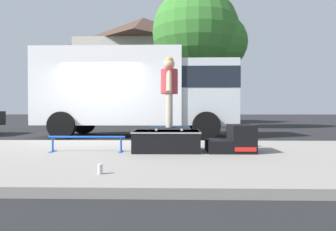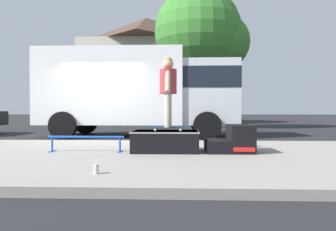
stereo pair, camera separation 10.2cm
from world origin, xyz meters
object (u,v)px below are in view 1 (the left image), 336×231
(skateboard, at_px, (169,128))
(skater_kid, at_px, (169,86))
(skate_box, at_px, (166,140))
(street_tree_main, at_px, (201,35))
(soda_can, at_px, (100,169))
(kicker_ramp, at_px, (234,141))
(grind_rail, at_px, (87,140))
(box_truck, at_px, (139,89))

(skateboard, height_order, skater_kid, skater_kid)
(skate_box, bearing_deg, street_tree_main, 81.39)
(skater_kid, bearing_deg, street_tree_main, 81.67)
(street_tree_main, bearing_deg, soda_can, -100.73)
(kicker_ramp, bearing_deg, skate_box, 179.98)
(grind_rail, height_order, box_truck, box_truck)
(skater_kid, relative_size, soda_can, 11.09)
(skateboard, bearing_deg, kicker_ramp, -1.85)
(skate_box, height_order, grind_rail, skate_box)
(street_tree_main, bearing_deg, box_truck, -117.99)
(street_tree_main, bearing_deg, skate_box, -98.61)
(grind_rail, relative_size, soda_can, 11.96)
(skate_box, xyz_separation_m, skateboard, (0.05, 0.04, 0.25))
(kicker_ramp, relative_size, skateboard, 1.13)
(skate_box, distance_m, box_truck, 5.21)
(box_truck, bearing_deg, skate_box, -76.76)
(grind_rail, distance_m, box_truck, 5.18)
(kicker_ramp, distance_m, skateboard, 1.29)
(skate_box, xyz_separation_m, soda_can, (-0.78, -2.12, -0.15))
(skate_box, relative_size, box_truck, 0.19)
(soda_can, bearing_deg, grind_rail, 110.97)
(skater_kid, height_order, box_truck, box_truck)
(kicker_ramp, xyz_separation_m, soda_can, (-2.10, -2.12, -0.16))
(soda_can, xyz_separation_m, street_tree_main, (2.28, 12.01, 4.75))
(kicker_ramp, distance_m, box_truck, 5.66)
(skate_box, xyz_separation_m, grind_rail, (-1.56, -0.09, 0.02))
(skateboard, bearing_deg, box_truck, 103.96)
(soda_can, bearing_deg, skater_kid, 68.93)
(skate_box, height_order, soda_can, skate_box)
(kicker_ramp, relative_size, soda_can, 7.12)
(skate_box, relative_size, street_tree_main, 0.18)
(skate_box, distance_m, kicker_ramp, 1.32)
(skate_box, height_order, skateboard, skateboard)
(street_tree_main, bearing_deg, grind_rail, -107.04)
(soda_can, bearing_deg, kicker_ramp, 45.28)
(soda_can, height_order, box_truck, box_truck)
(grind_rail, distance_m, skater_kid, 1.94)
(skate_box, relative_size, grind_rail, 0.86)
(skateboard, height_order, soda_can, skateboard)
(skateboard, xyz_separation_m, street_tree_main, (1.44, 9.84, 4.34))
(kicker_ramp, height_order, soda_can, kicker_ramp)
(box_truck, relative_size, street_tree_main, 0.94)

